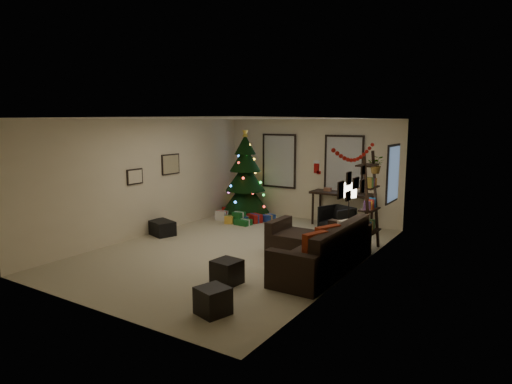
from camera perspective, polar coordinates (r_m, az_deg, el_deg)
floor at (r=9.30m, az=-2.52°, el=-7.46°), size 7.00×7.00×0.00m
ceiling at (r=8.91m, az=-2.64°, el=9.42°), size 7.00×7.00×0.00m
wall_back at (r=12.02m, az=7.02°, el=2.83°), size 5.00×0.00×5.00m
wall_front at (r=6.50m, az=-20.55°, el=-3.02°), size 5.00×0.00×5.00m
wall_left at (r=10.63m, az=-13.71°, el=1.82°), size 0.00×7.00×7.00m
wall_right at (r=7.87m, az=12.53°, el=-0.63°), size 0.00×7.00×7.00m
window_back_left at (r=12.41m, az=3.00°, el=4.01°), size 1.05×0.06×1.50m
window_back_right at (r=11.60m, az=11.22°, el=3.49°), size 1.05×0.06×1.50m
window_right_wall at (r=10.27m, az=17.27°, el=2.26°), size 0.06×0.90×1.30m
christmas_tree at (r=12.29m, az=-1.38°, el=1.54°), size 1.34×1.34×2.49m
presents at (r=11.82m, az=-1.93°, el=-3.30°), size 1.50×1.01×0.30m
sofa at (r=8.35m, az=8.01°, el=-7.47°), size 1.86×2.71×0.86m
pillow_red_a at (r=7.27m, az=7.60°, el=-7.02°), size 0.28×0.50×0.48m
pillow_red_b at (r=7.72m, az=9.19°, el=-6.11°), size 0.31×0.50×0.49m
pillow_cream at (r=8.51m, az=11.52°, el=-4.82°), size 0.25×0.41×0.39m
ottoman_near at (r=7.42m, az=-3.75°, el=-10.20°), size 0.46×0.46×0.40m
ottoman_far at (r=6.35m, az=-5.56°, el=-13.72°), size 0.50×0.50×0.38m
desk at (r=11.45m, az=11.02°, el=-0.56°), size 1.60×0.57×0.86m
desk_chair at (r=10.89m, az=10.34°, el=-3.43°), size 0.79×0.77×0.63m
bookshelf at (r=9.41m, az=14.48°, el=-1.36°), size 0.30×0.60×2.04m
potted_plant at (r=9.59m, az=15.22°, el=3.74°), size 0.49×0.44×0.48m
floor_lamp at (r=9.22m, az=11.88°, el=-0.34°), size 0.30×0.30×1.40m
art_map at (r=11.11m, az=-10.92°, el=3.52°), size 0.04×0.60×0.50m
art_abstract at (r=10.32m, az=-15.31°, el=1.92°), size 0.04×0.45×0.35m
gallery at (r=7.77m, az=12.26°, el=0.92°), size 0.03×1.25×0.54m
garland at (r=7.86m, az=12.56°, el=4.90°), size 0.08×1.90×0.30m
stocking_left at (r=12.16m, az=6.62°, el=3.52°), size 0.20×0.05×0.36m
stocking_right at (r=11.93m, az=7.83°, el=3.23°), size 0.20×0.05×0.36m
storage_bin at (r=10.70m, az=-12.06°, el=-4.52°), size 0.77×0.63×0.33m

